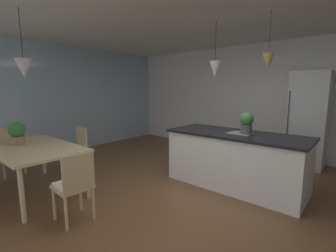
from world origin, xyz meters
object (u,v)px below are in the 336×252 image
Objects in this scene: chair_window_end at (9,150)px; refrigerator at (308,120)px; potted_plant_on_table at (17,133)px; dining_table at (33,151)px; chair_far_left at (76,148)px; kitchen_island at (235,159)px; chair_kitchen_end at (74,184)px; potted_plant_on_island at (246,123)px.

refrigerator is at bearing 45.33° from chair_window_end.
chair_window_end is 1.05m from potted_plant_on_table.
chair_window_end reaches higher than dining_table.
chair_far_left is 0.40× the size of kitchen_island.
potted_plant_on_table is at bearing -126.69° from refrigerator.
refrigerator is (0.68, 1.94, 0.52)m from kitchen_island.
chair_kitchen_end is 2.43× the size of potted_plant_on_table.
kitchen_island is at bearing -109.25° from refrigerator.
dining_table is 1.25m from chair_kitchen_end.
kitchen_island is at bearing 33.06° from chair_window_end.
refrigerator is at bearing 70.75° from kitchen_island.
chair_far_left is at bearing 95.49° from potted_plant_on_table.
chair_kitchen_end is 1.85m from chair_far_left.
potted_plant_on_island is at bearing 43.24° from dining_table.
chair_far_left is 2.49× the size of potted_plant_on_island.
dining_table is at bearing 20.75° from potted_plant_on_table.
dining_table is 1.98× the size of chair_window_end.
potted_plant_on_island is at bearing 41.34° from potted_plant_on_table.
chair_kitchen_end is 2.49× the size of potted_plant_on_island.
chair_far_left is 4.71m from refrigerator.
potted_plant_on_table is (-1.52, -0.11, 0.46)m from chair_kitchen_end.
refrigerator is at bearing 68.14° from chair_kitchen_end.
potted_plant_on_island is at bearing 62.66° from chair_kitchen_end.
potted_plant_on_table is at bearing -175.94° from chair_kitchen_end.
chair_far_left is (-0.39, 0.88, -0.20)m from dining_table.
potted_plant_on_island is (2.79, 1.38, 0.61)m from chair_far_left.
chair_far_left is 1.00× the size of chair_window_end.
kitchen_island reaches higher than chair_kitchen_end.
chair_far_left is at bearing 46.31° from chair_window_end.
chair_far_left is 3.17m from potted_plant_on_island.
chair_kitchen_end is 2.48m from kitchen_island.
kitchen_island is at bearing 43.10° from potted_plant_on_table.
chair_kitchen_end is 2.62m from potted_plant_on_island.
potted_plant_on_island reaches higher than dining_table.
chair_kitchen_end is at bearing -0.10° from dining_table.
dining_table is 0.99m from chair_far_left.
potted_plant_on_table is at bearing -84.51° from chair_far_left.
chair_window_end is 4.15m from kitchen_island.
dining_table is 1.25m from chair_window_end.
chair_window_end is (-1.23, -0.00, -0.20)m from dining_table.
kitchen_island is 0.65m from potted_plant_on_island.
kitchen_island is 3.50m from potted_plant_on_table.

